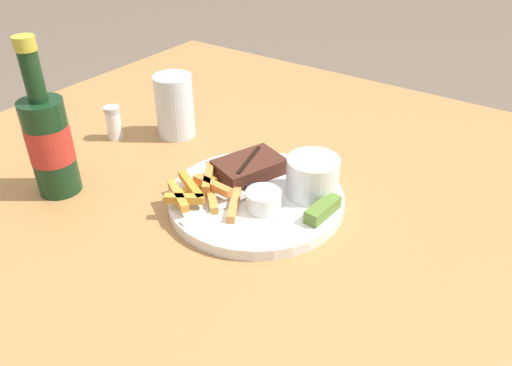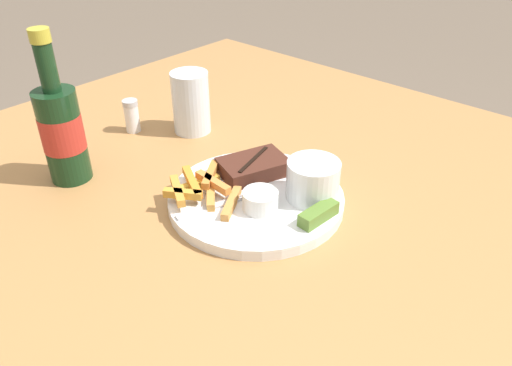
{
  "view_description": "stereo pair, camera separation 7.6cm",
  "coord_description": "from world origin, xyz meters",
  "px_view_note": "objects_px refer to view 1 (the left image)",
  "views": [
    {
      "loc": [
        -0.52,
        -0.36,
        1.19
      ],
      "look_at": [
        0.0,
        0.0,
        0.78
      ],
      "focal_mm": 35.0,
      "sensor_mm": 36.0,
      "label": 1
    },
    {
      "loc": [
        -0.48,
        -0.42,
        1.19
      ],
      "look_at": [
        0.0,
        0.0,
        0.78
      ],
      "focal_mm": 35.0,
      "sensor_mm": 36.0,
      "label": 2
    }
  ],
  "objects_px": {
    "pickle_spear": "(323,209)",
    "drinking_glass": "(175,106)",
    "steak_portion": "(249,167)",
    "fork_utensil": "(218,209)",
    "dipping_sauce_cup": "(263,199)",
    "salt_shaker": "(114,123)",
    "knife_utensil": "(246,183)",
    "coleslaw_cup": "(313,174)",
    "beer_bottle": "(49,141)",
    "dinner_plate": "(256,199)"
  },
  "relations": [
    {
      "from": "fork_utensil",
      "to": "knife_utensil",
      "type": "bearing_deg",
      "value": 22.33
    },
    {
      "from": "coleslaw_cup",
      "to": "dipping_sauce_cup",
      "type": "height_order",
      "value": "coleslaw_cup"
    },
    {
      "from": "beer_bottle",
      "to": "drinking_glass",
      "type": "xyz_separation_m",
      "value": [
        0.25,
        -0.02,
        -0.03
      ]
    },
    {
      "from": "beer_bottle",
      "to": "drinking_glass",
      "type": "distance_m",
      "value": 0.26
    },
    {
      "from": "knife_utensil",
      "to": "beer_bottle",
      "type": "xyz_separation_m",
      "value": [
        -0.16,
        0.26,
        0.07
      ]
    },
    {
      "from": "beer_bottle",
      "to": "knife_utensil",
      "type": "bearing_deg",
      "value": -57.85
    },
    {
      "from": "coleslaw_cup",
      "to": "drinking_glass",
      "type": "height_order",
      "value": "drinking_glass"
    },
    {
      "from": "steak_portion",
      "to": "fork_utensil",
      "type": "height_order",
      "value": "steak_portion"
    },
    {
      "from": "coleslaw_cup",
      "to": "dipping_sauce_cup",
      "type": "bearing_deg",
      "value": 152.95
    },
    {
      "from": "dipping_sauce_cup",
      "to": "pickle_spear",
      "type": "relative_size",
      "value": 0.78
    },
    {
      "from": "dipping_sauce_cup",
      "to": "pickle_spear",
      "type": "bearing_deg",
      "value": -66.83
    },
    {
      "from": "knife_utensil",
      "to": "salt_shaker",
      "type": "distance_m",
      "value": 0.32
    },
    {
      "from": "fork_utensil",
      "to": "salt_shaker",
      "type": "bearing_deg",
      "value": 92.67
    },
    {
      "from": "coleslaw_cup",
      "to": "fork_utensil",
      "type": "xyz_separation_m",
      "value": [
        -0.12,
        0.09,
        -0.03
      ]
    },
    {
      "from": "steak_portion",
      "to": "coleslaw_cup",
      "type": "xyz_separation_m",
      "value": [
        0.01,
        -0.11,
        0.02
      ]
    },
    {
      "from": "salt_shaker",
      "to": "dipping_sauce_cup",
      "type": "bearing_deg",
      "value": -97.59
    },
    {
      "from": "coleslaw_cup",
      "to": "salt_shaker",
      "type": "height_order",
      "value": "coleslaw_cup"
    },
    {
      "from": "steak_portion",
      "to": "dipping_sauce_cup",
      "type": "bearing_deg",
      "value": -132.25
    },
    {
      "from": "dipping_sauce_cup",
      "to": "knife_utensil",
      "type": "height_order",
      "value": "dipping_sauce_cup"
    },
    {
      "from": "steak_portion",
      "to": "fork_utensil",
      "type": "bearing_deg",
      "value": -169.37
    },
    {
      "from": "coleslaw_cup",
      "to": "beer_bottle",
      "type": "xyz_separation_m",
      "value": [
        -0.2,
        0.35,
        0.04
      ]
    },
    {
      "from": "fork_utensil",
      "to": "salt_shaker",
      "type": "height_order",
      "value": "salt_shaker"
    },
    {
      "from": "coleslaw_cup",
      "to": "dipping_sauce_cup",
      "type": "relative_size",
      "value": 1.51
    },
    {
      "from": "steak_portion",
      "to": "dipping_sauce_cup",
      "type": "relative_size",
      "value": 2.37
    },
    {
      "from": "pickle_spear",
      "to": "drinking_glass",
      "type": "xyz_separation_m",
      "value": [
        0.1,
        0.37,
        0.03
      ]
    },
    {
      "from": "fork_utensil",
      "to": "drinking_glass",
      "type": "relative_size",
      "value": 1.09
    },
    {
      "from": "steak_portion",
      "to": "beer_bottle",
      "type": "height_order",
      "value": "beer_bottle"
    },
    {
      "from": "dipping_sauce_cup",
      "to": "dinner_plate",
      "type": "bearing_deg",
      "value": 51.03
    },
    {
      "from": "dinner_plate",
      "to": "pickle_spear",
      "type": "height_order",
      "value": "pickle_spear"
    },
    {
      "from": "salt_shaker",
      "to": "knife_utensil",
      "type": "bearing_deg",
      "value": -92.5
    },
    {
      "from": "coleslaw_cup",
      "to": "fork_utensil",
      "type": "distance_m",
      "value": 0.15
    },
    {
      "from": "dipping_sauce_cup",
      "to": "pickle_spear",
      "type": "distance_m",
      "value": 0.09
    },
    {
      "from": "coleslaw_cup",
      "to": "knife_utensil",
      "type": "distance_m",
      "value": 0.11
    },
    {
      "from": "beer_bottle",
      "to": "drinking_glass",
      "type": "bearing_deg",
      "value": -4.87
    },
    {
      "from": "fork_utensil",
      "to": "salt_shaker",
      "type": "distance_m",
      "value": 0.34
    },
    {
      "from": "dinner_plate",
      "to": "fork_utensil",
      "type": "distance_m",
      "value": 0.07
    },
    {
      "from": "dinner_plate",
      "to": "drinking_glass",
      "type": "distance_m",
      "value": 0.29
    },
    {
      "from": "coleslaw_cup",
      "to": "pickle_spear",
      "type": "distance_m",
      "value": 0.06
    },
    {
      "from": "knife_utensil",
      "to": "salt_shaker",
      "type": "xyz_separation_m",
      "value": [
        0.01,
        0.32,
        0.01
      ]
    },
    {
      "from": "fork_utensil",
      "to": "beer_bottle",
      "type": "relative_size",
      "value": 0.52
    },
    {
      "from": "salt_shaker",
      "to": "dinner_plate",
      "type": "bearing_deg",
      "value": -94.27
    },
    {
      "from": "dinner_plate",
      "to": "coleslaw_cup",
      "type": "distance_m",
      "value": 0.1
    },
    {
      "from": "dinner_plate",
      "to": "beer_bottle",
      "type": "relative_size",
      "value": 1.09
    },
    {
      "from": "fork_utensil",
      "to": "drinking_glass",
      "type": "height_order",
      "value": "drinking_glass"
    },
    {
      "from": "coleslaw_cup",
      "to": "knife_utensil",
      "type": "height_order",
      "value": "coleslaw_cup"
    },
    {
      "from": "pickle_spear",
      "to": "drinking_glass",
      "type": "bearing_deg",
      "value": 75.6
    },
    {
      "from": "knife_utensil",
      "to": "coleslaw_cup",
      "type": "bearing_deg",
      "value": -142.61
    },
    {
      "from": "pickle_spear",
      "to": "fork_utensil",
      "type": "distance_m",
      "value": 0.15
    },
    {
      "from": "dinner_plate",
      "to": "pickle_spear",
      "type": "xyz_separation_m",
      "value": [
        0.01,
        -0.11,
        0.02
      ]
    },
    {
      "from": "dinner_plate",
      "to": "steak_portion",
      "type": "height_order",
      "value": "steak_portion"
    }
  ]
}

